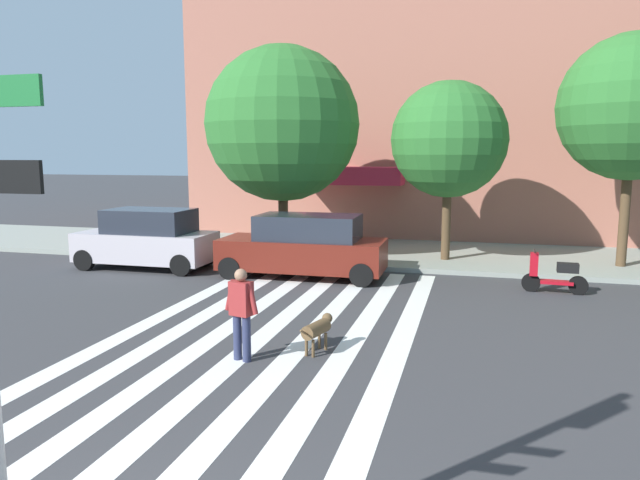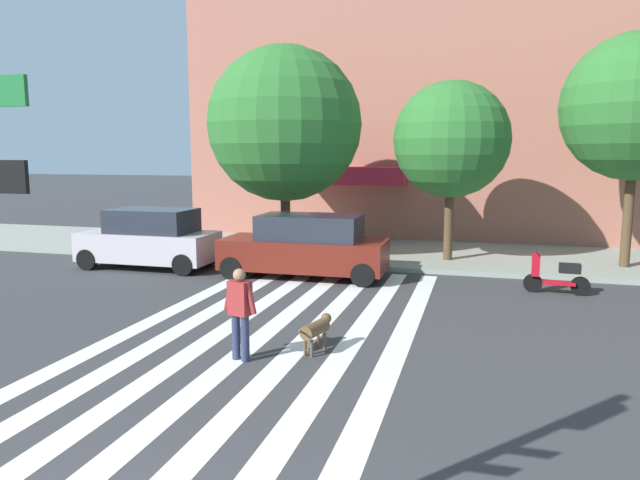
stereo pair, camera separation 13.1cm
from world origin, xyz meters
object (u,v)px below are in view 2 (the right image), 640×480
(parked_car_near_curb, at_px, (150,239))
(pedestrian_dog_walker, at_px, (240,309))
(dog_on_leash, at_px, (317,329))
(street_tree_nearest, at_px, (285,124))
(street_tree_further, at_px, (636,107))
(parked_car_behind_first, at_px, (306,246))
(parked_scooter, at_px, (557,276))
(street_tree_middle, at_px, (451,140))

(parked_car_near_curb, bearing_deg, pedestrian_dog_walker, -48.76)
(dog_on_leash, bearing_deg, street_tree_nearest, 112.43)
(street_tree_nearest, xyz_separation_m, street_tree_further, (10.71, 1.02, 0.40))
(parked_car_near_curb, xyz_separation_m, street_tree_further, (14.44, 3.45, 4.05))
(parked_car_behind_first, bearing_deg, parked_scooter, -1.96)
(street_tree_further, bearing_deg, parked_car_behind_first, -159.57)
(parked_scooter, bearing_deg, street_tree_further, 57.19)
(pedestrian_dog_walker, bearing_deg, parked_car_behind_first, 97.78)
(pedestrian_dog_walker, distance_m, dog_on_leash, 1.48)
(parked_scooter, height_order, pedestrian_dog_walker, pedestrian_dog_walker)
(parked_car_behind_first, xyz_separation_m, parked_scooter, (6.88, -0.24, -0.43))
(pedestrian_dog_walker, bearing_deg, street_tree_nearest, 104.35)
(street_tree_middle, xyz_separation_m, dog_on_leash, (-1.79, -9.47, -3.61))
(street_tree_nearest, height_order, street_tree_further, street_tree_further)
(parked_car_behind_first, bearing_deg, parked_car_near_curb, -180.00)
(street_tree_middle, distance_m, street_tree_further, 5.43)
(parked_scooter, bearing_deg, street_tree_middle, 130.65)
(parked_scooter, distance_m, street_tree_further, 6.28)
(street_tree_middle, relative_size, street_tree_further, 0.82)
(parked_car_near_curb, bearing_deg, dog_on_leash, -40.50)
(street_tree_nearest, height_order, pedestrian_dog_walker, street_tree_nearest)
(parked_scooter, bearing_deg, parked_car_near_curb, 178.89)
(parked_scooter, xyz_separation_m, street_tree_further, (2.37, 3.68, 4.50))
(street_tree_middle, xyz_separation_m, street_tree_further, (5.34, 0.23, 0.92))
(parked_scooter, height_order, street_tree_further, street_tree_further)
(parked_car_behind_first, bearing_deg, dog_on_leash, -71.22)
(parked_car_near_curb, relative_size, parked_car_behind_first, 0.89)
(street_tree_nearest, bearing_deg, street_tree_middle, 8.43)
(dog_on_leash, bearing_deg, pedestrian_dog_walker, -146.70)
(pedestrian_dog_walker, height_order, dog_on_leash, pedestrian_dog_walker)
(parked_car_near_curb, distance_m, street_tree_middle, 10.15)
(street_tree_middle, distance_m, dog_on_leash, 10.29)
(parked_scooter, bearing_deg, pedestrian_dog_walker, -131.17)
(street_tree_further, bearing_deg, street_tree_nearest, -174.55)
(parked_car_near_curb, height_order, street_tree_nearest, street_tree_nearest)
(parked_car_behind_first, relative_size, dog_on_leash, 4.66)
(parked_scooter, relative_size, pedestrian_dog_walker, 1.00)
(pedestrian_dog_walker, bearing_deg, parked_scooter, 48.83)
(parked_car_near_curb, xyz_separation_m, pedestrian_dog_walker, (6.15, -7.01, -0.00))
(street_tree_further, bearing_deg, parked_scooter, -122.81)
(street_tree_further, bearing_deg, dog_on_leash, -126.35)
(street_tree_middle, bearing_deg, pedestrian_dog_walker, -106.10)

